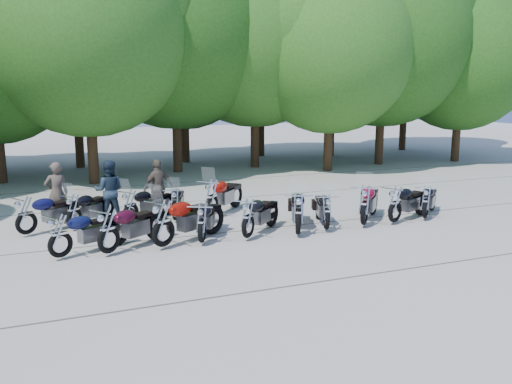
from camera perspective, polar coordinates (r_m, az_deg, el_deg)
name	(u,v)px	position (r m, az deg, el deg)	size (l,w,h in m)	color
ground	(277,243)	(14.33, 2.24, -5.38)	(90.00, 90.00, 0.00)	gray
tree_3	(86,30)	(24.00, -17.48, 15.92)	(8.70, 8.70, 10.67)	#3A2614
tree_4	(174,31)	(26.51, -8.61, 16.45)	(9.13, 9.13, 11.20)	#3A2614
tree_5	(255,35)	(27.84, -0.13, 16.16)	(9.04, 9.04, 11.10)	#3A2614
tree_6	(331,50)	(26.89, 7.85, 14.62)	(8.00, 8.00, 9.82)	#3A2614
tree_7	(384,41)	(29.68, 13.30, 15.20)	(8.79, 8.79, 10.79)	#3A2614
tree_8	(461,61)	(32.04, 20.81, 12.81)	(7.53, 7.53, 9.25)	#3A2614
tree_11	(74,58)	(29.08, -18.61, 13.25)	(7.56, 7.56, 9.28)	#3A2614
tree_12	(183,55)	(30.01, -7.67, 14.06)	(7.88, 7.88, 9.67)	#3A2614
tree_13	(261,53)	(32.52, 0.52, 14.45)	(8.31, 8.31, 10.20)	#3A2614
tree_14	(333,57)	(33.01, 8.08, 13.93)	(8.02, 8.02, 9.84)	#3A2614
tree_15	(407,40)	(37.12, 15.65, 15.15)	(9.67, 9.67, 11.86)	#3A2614
motorcycle_0	(60,235)	(13.59, -19.97, -4.23)	(0.67, 2.20, 1.24)	#0D1239
motorcycle_1	(108,229)	(13.55, -15.29, -3.82)	(0.71, 2.34, 1.32)	#380719
motorcycle_2	(163,222)	(13.78, -9.76, -3.11)	(0.77, 2.53, 1.43)	#880D04
motorcycle_3	(202,222)	(14.07, -5.72, -3.15)	(0.66, 2.17, 1.23)	black
motorcycle_4	(248,217)	(14.42, -0.84, -2.65)	(0.68, 2.25, 1.27)	black
motorcycle_5	(298,212)	(14.77, 4.47, -2.12)	(0.75, 2.46, 1.39)	black
motorcycle_6	(327,211)	(15.42, 7.44, -1.97)	(0.65, 2.14, 1.21)	black
motorcycle_7	(365,204)	(16.07, 11.37, -1.21)	(0.76, 2.49, 1.41)	maroon
motorcycle_8	(395,203)	(16.61, 14.45, -1.15)	(0.70, 2.29, 1.30)	black
motorcycle_9	(426,201)	(17.40, 17.46, -0.91)	(0.65, 2.14, 1.21)	black
motorcycle_10	(26,214)	(16.05, -23.08, -2.17)	(0.68, 2.22, 1.26)	#0D0E3C
motorcycle_11	(74,210)	(16.28, -18.63, -1.82)	(0.64, 2.09, 1.18)	black
motorcycle_12	(130,205)	(16.42, -13.08, -1.39)	(0.65, 2.13, 1.20)	black
motorcycle_13	(175,203)	(16.57, -8.55, -1.15)	(0.64, 2.09, 1.18)	black
motorcycle_14	(212,197)	(16.83, -4.68, -0.52)	(0.75, 2.46, 1.39)	#990E05
rider_0	(57,193)	(17.12, -20.24, -0.12)	(0.69, 0.45, 1.88)	#504439
rider_1	(109,191)	(17.16, -15.21, 0.15)	(0.90, 0.70, 1.86)	#1F3042
rider_2	(158,187)	(17.55, -10.25, 0.50)	(1.06, 0.44, 1.80)	brown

